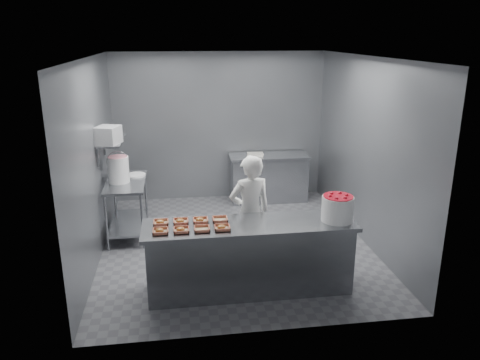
# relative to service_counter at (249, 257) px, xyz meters

# --- Properties ---
(floor) EXTENTS (4.50, 4.50, 0.00)m
(floor) POSITION_rel_service_counter_xyz_m (0.00, 1.35, -0.45)
(floor) COLOR #4C4C51
(floor) RESTS_ON ground
(ceiling) EXTENTS (4.50, 4.50, 0.00)m
(ceiling) POSITION_rel_service_counter_xyz_m (0.00, 1.35, 2.35)
(ceiling) COLOR white
(ceiling) RESTS_ON wall_back
(wall_back) EXTENTS (4.00, 0.04, 2.80)m
(wall_back) POSITION_rel_service_counter_xyz_m (0.00, 3.60, 0.95)
(wall_back) COLOR slate
(wall_back) RESTS_ON ground
(wall_left) EXTENTS (0.04, 4.50, 2.80)m
(wall_left) POSITION_rel_service_counter_xyz_m (-2.00, 1.35, 0.95)
(wall_left) COLOR slate
(wall_left) RESTS_ON ground
(wall_right) EXTENTS (0.04, 4.50, 2.80)m
(wall_right) POSITION_rel_service_counter_xyz_m (2.00, 1.35, 0.95)
(wall_right) COLOR slate
(wall_right) RESTS_ON ground
(service_counter) EXTENTS (2.60, 0.70, 0.90)m
(service_counter) POSITION_rel_service_counter_xyz_m (0.00, 0.00, 0.00)
(service_counter) COLOR slate
(service_counter) RESTS_ON ground
(prep_table) EXTENTS (0.60, 1.20, 0.90)m
(prep_table) POSITION_rel_service_counter_xyz_m (-1.65, 1.95, 0.14)
(prep_table) COLOR slate
(prep_table) RESTS_ON ground
(back_counter) EXTENTS (1.50, 0.60, 0.90)m
(back_counter) POSITION_rel_service_counter_xyz_m (0.90, 3.25, -0.00)
(back_counter) COLOR slate
(back_counter) RESTS_ON ground
(wall_shelf) EXTENTS (0.35, 0.90, 0.03)m
(wall_shelf) POSITION_rel_service_counter_xyz_m (-1.82, 1.95, 1.10)
(wall_shelf) COLOR slate
(wall_shelf) RESTS_ON wall_left
(tray_0) EXTENTS (0.19, 0.18, 0.06)m
(tray_0) POSITION_rel_service_counter_xyz_m (-1.07, -0.13, 0.47)
(tray_0) COLOR tan
(tray_0) RESTS_ON service_counter
(tray_1) EXTENTS (0.19, 0.18, 0.06)m
(tray_1) POSITION_rel_service_counter_xyz_m (-0.83, -0.13, 0.47)
(tray_1) COLOR tan
(tray_1) RESTS_ON service_counter
(tray_2) EXTENTS (0.19, 0.18, 0.04)m
(tray_2) POSITION_rel_service_counter_xyz_m (-0.59, -0.13, 0.47)
(tray_2) COLOR tan
(tray_2) RESTS_ON service_counter
(tray_3) EXTENTS (0.19, 0.18, 0.06)m
(tray_3) POSITION_rel_service_counter_xyz_m (-0.35, -0.13, 0.47)
(tray_3) COLOR tan
(tray_3) RESTS_ON service_counter
(tray_4) EXTENTS (0.19, 0.18, 0.06)m
(tray_4) POSITION_rel_service_counter_xyz_m (-1.07, 0.13, 0.47)
(tray_4) COLOR tan
(tray_4) RESTS_ON service_counter
(tray_5) EXTENTS (0.19, 0.18, 0.06)m
(tray_5) POSITION_rel_service_counter_xyz_m (-0.83, 0.13, 0.47)
(tray_5) COLOR tan
(tray_5) RESTS_ON service_counter
(tray_6) EXTENTS (0.19, 0.18, 0.06)m
(tray_6) POSITION_rel_service_counter_xyz_m (-0.59, 0.13, 0.47)
(tray_6) COLOR tan
(tray_6) RESTS_ON service_counter
(tray_7) EXTENTS (0.19, 0.18, 0.04)m
(tray_7) POSITION_rel_service_counter_xyz_m (-0.35, 0.13, 0.47)
(tray_7) COLOR tan
(tray_7) RESTS_ON service_counter
(worker) EXTENTS (0.65, 0.50, 1.60)m
(worker) POSITION_rel_service_counter_xyz_m (0.10, 0.60, 0.35)
(worker) COLOR white
(worker) RESTS_ON ground
(strawberry_tub) EXTENTS (0.39, 0.39, 0.32)m
(strawberry_tub) POSITION_rel_service_counter_xyz_m (1.08, -0.06, 0.62)
(strawberry_tub) COLOR white
(strawberry_tub) RESTS_ON service_counter
(glaze_bucket) EXTENTS (0.34, 0.32, 0.49)m
(glaze_bucket) POSITION_rel_service_counter_xyz_m (-1.74, 1.92, 0.66)
(glaze_bucket) COLOR white
(glaze_bucket) RESTS_ON prep_table
(bucket_lid) EXTENTS (0.31, 0.31, 0.02)m
(bucket_lid) POSITION_rel_service_counter_xyz_m (-1.51, 2.24, 0.46)
(bucket_lid) COLOR white
(bucket_lid) RESTS_ON prep_table
(rag) EXTENTS (0.19, 0.18, 0.02)m
(rag) POSITION_rel_service_counter_xyz_m (-1.73, 2.20, 0.46)
(rag) COLOR #CCB28C
(rag) RESTS_ON prep_table
(appliance) EXTENTS (0.40, 0.42, 0.26)m
(appliance) POSITION_rel_service_counter_xyz_m (-1.82, 1.68, 1.24)
(appliance) COLOR gray
(appliance) RESTS_ON wall_shelf
(paper_stack) EXTENTS (0.34, 0.28, 0.05)m
(paper_stack) POSITION_rel_service_counter_xyz_m (0.64, 3.25, 0.47)
(paper_stack) COLOR silver
(paper_stack) RESTS_ON back_counter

